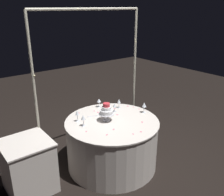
# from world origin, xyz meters

# --- Properties ---
(ground_plane) EXTENTS (12.00, 12.00, 0.00)m
(ground_plane) POSITION_xyz_m (0.00, 0.00, 0.00)
(ground_plane) COLOR black
(decorative_arch) EXTENTS (1.82, 0.06, 2.23)m
(decorative_arch) POSITION_xyz_m (-0.00, 0.50, 1.42)
(decorative_arch) COLOR #B7B29E
(decorative_arch) RESTS_ON ground
(main_table) EXTENTS (1.34, 1.34, 0.72)m
(main_table) POSITION_xyz_m (0.00, 0.00, 0.36)
(main_table) COLOR silver
(main_table) RESTS_ON ground
(side_table) EXTENTS (0.59, 0.59, 0.70)m
(side_table) POSITION_xyz_m (-1.17, 0.22, 0.35)
(side_table) COLOR silver
(side_table) RESTS_ON ground
(tiered_cake) EXTENTS (0.22, 0.22, 0.27)m
(tiered_cake) POSITION_xyz_m (-0.05, 0.06, 0.87)
(tiered_cake) COLOR silver
(tiered_cake) RESTS_ON main_table
(wine_glass_0) EXTENTS (0.06, 0.06, 0.14)m
(wine_glass_0) POSITION_xyz_m (0.24, 0.23, 0.82)
(wine_glass_0) COLOR silver
(wine_glass_0) RESTS_ON main_table
(wine_glass_1) EXTENTS (0.06, 0.06, 0.15)m
(wine_glass_1) POSITION_xyz_m (0.38, 0.31, 0.83)
(wine_glass_1) COLOR silver
(wine_glass_1) RESTS_ON main_table
(wine_glass_2) EXTENTS (0.06, 0.06, 0.17)m
(wine_glass_2) POSITION_xyz_m (-0.39, 0.29, 0.84)
(wine_glass_2) COLOR silver
(wine_glass_2) RESTS_ON main_table
(wine_glass_3) EXTENTS (0.07, 0.07, 0.14)m
(wine_glass_3) POSITION_xyz_m (0.15, 0.53, 0.83)
(wine_glass_3) COLOR silver
(wine_glass_3) RESTS_ON main_table
(wine_glass_4) EXTENTS (0.06, 0.06, 0.17)m
(wine_glass_4) POSITION_xyz_m (-0.40, 0.12, 0.84)
(wine_glass_4) COLOR silver
(wine_glass_4) RESTS_ON main_table
(wine_glass_5) EXTENTS (0.07, 0.07, 0.16)m
(wine_glass_5) POSITION_xyz_m (0.56, -0.07, 0.84)
(wine_glass_5) COLOR silver
(wine_glass_5) RESTS_ON main_table
(cake_knife) EXTENTS (0.28, 0.12, 0.01)m
(cake_knife) POSITION_xyz_m (-0.05, 0.26, 0.73)
(cake_knife) COLOR silver
(cake_knife) RESTS_ON main_table
(rose_petal_0) EXTENTS (0.02, 0.03, 0.00)m
(rose_petal_0) POSITION_xyz_m (0.09, -0.49, 0.72)
(rose_petal_0) COLOR #EA6B84
(rose_petal_0) RESTS_ON main_table
(rose_petal_1) EXTENTS (0.04, 0.03, 0.00)m
(rose_petal_1) POSITION_xyz_m (-0.30, -0.28, 0.72)
(rose_petal_1) COLOR #EA6B84
(rose_petal_1) RESTS_ON main_table
(rose_petal_2) EXTENTS (0.04, 0.04, 0.00)m
(rose_petal_2) POSITION_xyz_m (0.38, 0.40, 0.72)
(rose_petal_2) COLOR #EA6B84
(rose_petal_2) RESTS_ON main_table
(rose_petal_3) EXTENTS (0.04, 0.03, 0.00)m
(rose_petal_3) POSITION_xyz_m (0.16, 0.27, 0.72)
(rose_petal_3) COLOR #EA6B84
(rose_petal_3) RESTS_ON main_table
(rose_petal_4) EXTENTS (0.02, 0.03, 0.00)m
(rose_petal_4) POSITION_xyz_m (0.05, 0.28, 0.72)
(rose_petal_4) COLOR #EA6B84
(rose_petal_4) RESTS_ON main_table
(rose_petal_5) EXTENTS (0.02, 0.03, 0.00)m
(rose_petal_5) POSITION_xyz_m (-0.23, 0.52, 0.72)
(rose_petal_5) COLOR #EA6B84
(rose_petal_5) RESTS_ON main_table
(rose_petal_6) EXTENTS (0.04, 0.04, 0.00)m
(rose_petal_6) POSITION_xyz_m (-0.00, 0.45, 0.72)
(rose_petal_6) COLOR #EA6B84
(rose_petal_6) RESTS_ON main_table
(rose_petal_7) EXTENTS (0.04, 0.05, 0.00)m
(rose_petal_7) POSITION_xyz_m (0.01, 0.37, 0.72)
(rose_petal_7) COLOR #EA6B84
(rose_petal_7) RESTS_ON main_table
(rose_petal_8) EXTENTS (0.03, 0.04, 0.00)m
(rose_petal_8) POSITION_xyz_m (-0.46, -0.04, 0.72)
(rose_petal_8) COLOR #EA6B84
(rose_petal_8) RESTS_ON main_table
(rose_petal_9) EXTENTS (0.03, 0.03, 0.00)m
(rose_petal_9) POSITION_xyz_m (0.58, 0.18, 0.72)
(rose_petal_9) COLOR #EA6B84
(rose_petal_9) RESTS_ON main_table
(rose_petal_10) EXTENTS (0.04, 0.05, 0.00)m
(rose_petal_10) POSITION_xyz_m (0.31, -0.30, 0.72)
(rose_petal_10) COLOR #EA6B84
(rose_petal_10) RESTS_ON main_table
(rose_petal_11) EXTENTS (0.04, 0.03, 0.00)m
(rose_petal_11) POSITION_xyz_m (0.60, 0.06, 0.72)
(rose_petal_11) COLOR #EA6B84
(rose_petal_11) RESTS_ON main_table
(rose_petal_12) EXTENTS (0.03, 0.04, 0.00)m
(rose_petal_12) POSITION_xyz_m (0.31, 0.32, 0.72)
(rose_petal_12) COLOR #EA6B84
(rose_petal_12) RESTS_ON main_table
(rose_petal_13) EXTENTS (0.02, 0.03, 0.00)m
(rose_petal_13) POSITION_xyz_m (0.31, 0.33, 0.72)
(rose_petal_13) COLOR #EA6B84
(rose_petal_13) RESTS_ON main_table
(rose_petal_14) EXTENTS (0.04, 0.04, 0.00)m
(rose_petal_14) POSITION_xyz_m (0.19, 0.11, 0.72)
(rose_petal_14) COLOR #EA6B84
(rose_petal_14) RESTS_ON main_table
(rose_petal_15) EXTENTS (0.05, 0.04, 0.00)m
(rose_petal_15) POSITION_xyz_m (0.54, 0.27, 0.72)
(rose_petal_15) COLOR #EA6B84
(rose_petal_15) RESTS_ON main_table
(rose_petal_16) EXTENTS (0.04, 0.03, 0.00)m
(rose_petal_16) POSITION_xyz_m (0.07, 0.19, 0.72)
(rose_petal_16) COLOR #EA6B84
(rose_petal_16) RESTS_ON main_table
(rose_petal_17) EXTENTS (0.04, 0.04, 0.00)m
(rose_petal_17) POSITION_xyz_m (-0.14, -0.22, 0.72)
(rose_petal_17) COLOR #EA6B84
(rose_petal_17) RESTS_ON main_table
(rose_petal_18) EXTENTS (0.02, 0.03, 0.00)m
(rose_petal_18) POSITION_xyz_m (-0.03, -0.47, 0.72)
(rose_petal_18) COLOR #EA6B84
(rose_petal_18) RESTS_ON main_table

